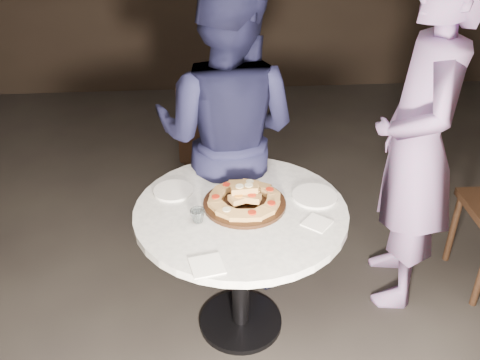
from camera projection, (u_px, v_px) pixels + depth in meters
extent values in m
plane|color=black|center=(252.00, 324.00, 2.96)|extent=(7.00, 7.00, 0.00)
cylinder|color=black|center=(241.00, 321.00, 2.96)|extent=(0.60, 0.60, 0.03)
cylinder|color=black|center=(241.00, 270.00, 2.76)|extent=(0.12, 0.12, 0.71)
cylinder|color=silver|center=(241.00, 212.00, 2.57)|extent=(1.36, 1.36, 0.04)
cylinder|color=black|center=(245.00, 204.00, 2.58)|extent=(0.46, 0.46, 0.02)
cube|color=#B38245|center=(270.00, 192.00, 2.62)|extent=(0.10, 0.11, 0.04)
cylinder|color=red|center=(270.00, 189.00, 2.61)|extent=(0.05, 0.05, 0.01)
cube|color=#B38245|center=(261.00, 187.00, 2.66)|extent=(0.11, 0.10, 0.04)
cube|color=#B38245|center=(250.00, 185.00, 2.69)|extent=(0.10, 0.09, 0.04)
cylinder|color=beige|center=(250.00, 182.00, 2.68)|extent=(0.05, 0.05, 0.01)
cube|color=#B38245|center=(238.00, 185.00, 2.68)|extent=(0.09, 0.07, 0.04)
cube|color=#B38245|center=(227.00, 188.00, 2.66)|extent=(0.11, 0.10, 0.04)
cylinder|color=red|center=(227.00, 185.00, 2.65)|extent=(0.05, 0.05, 0.01)
cube|color=#B38245|center=(219.00, 193.00, 2.62)|extent=(0.09, 0.10, 0.04)
cube|color=#B38245|center=(216.00, 200.00, 2.57)|extent=(0.08, 0.10, 0.04)
cylinder|color=red|center=(216.00, 197.00, 2.56)|extent=(0.05, 0.05, 0.01)
cube|color=#B38245|center=(219.00, 207.00, 2.52)|extent=(0.10, 0.11, 0.04)
cube|color=#B38245|center=(227.00, 213.00, 2.48)|extent=(0.11, 0.10, 0.04)
cylinder|color=beige|center=(227.00, 209.00, 2.47)|extent=(0.06, 0.06, 0.01)
cube|color=#B38245|center=(239.00, 216.00, 2.45)|extent=(0.09, 0.08, 0.04)
cube|color=#B38245|center=(252.00, 216.00, 2.46)|extent=(0.09, 0.07, 0.04)
cylinder|color=red|center=(252.00, 212.00, 2.45)|extent=(0.04, 0.04, 0.01)
cube|color=#B38245|center=(264.00, 212.00, 2.48)|extent=(0.11, 0.10, 0.04)
cube|color=#B38245|center=(271.00, 206.00, 2.52)|extent=(0.10, 0.10, 0.04)
cylinder|color=red|center=(271.00, 203.00, 2.51)|extent=(0.05, 0.05, 0.01)
cube|color=#B38245|center=(273.00, 199.00, 2.57)|extent=(0.08, 0.10, 0.04)
cube|color=#B38245|center=(250.00, 191.00, 2.58)|extent=(0.09, 0.10, 0.03)
cylinder|color=#2D6B1E|center=(250.00, 188.00, 2.58)|extent=(0.05, 0.05, 0.01)
cube|color=#B38245|center=(237.00, 192.00, 2.58)|extent=(0.08, 0.09, 0.04)
cylinder|color=beige|center=(237.00, 188.00, 2.57)|extent=(0.05, 0.05, 0.01)
cube|color=#B38245|center=(239.00, 199.00, 2.53)|extent=(0.10, 0.09, 0.03)
cylinder|color=orange|center=(239.00, 196.00, 2.52)|extent=(0.05, 0.05, 0.01)
cube|color=#B38245|center=(252.00, 198.00, 2.53)|extent=(0.10, 0.09, 0.04)
cylinder|color=red|center=(252.00, 195.00, 2.52)|extent=(0.05, 0.05, 0.01)
cube|color=#B38245|center=(250.00, 191.00, 2.58)|extent=(0.09, 0.07, 0.04)
cylinder|color=#2D6B1E|center=(250.00, 188.00, 2.58)|extent=(0.04, 0.04, 0.01)
cube|color=#B38245|center=(249.00, 188.00, 2.55)|extent=(0.09, 0.07, 0.04)
cylinder|color=beige|center=(249.00, 185.00, 2.54)|extent=(0.04, 0.04, 0.01)
cube|color=#B38245|center=(240.00, 190.00, 2.54)|extent=(0.09, 0.07, 0.04)
cylinder|color=beige|center=(240.00, 186.00, 2.53)|extent=(0.04, 0.04, 0.01)
cylinder|color=white|center=(173.00, 191.00, 2.69)|extent=(0.22, 0.22, 0.01)
cylinder|color=white|center=(315.00, 196.00, 2.64)|extent=(0.24, 0.24, 0.01)
imported|color=silver|center=(198.00, 216.00, 2.45)|extent=(0.07, 0.07, 0.06)
cube|color=white|center=(207.00, 266.00, 2.20)|extent=(0.16, 0.16, 0.01)
cube|color=white|center=(317.00, 223.00, 2.46)|extent=(0.16, 0.16, 0.01)
cube|color=black|center=(223.00, 146.00, 3.67)|extent=(0.57, 0.57, 0.05)
cube|color=black|center=(215.00, 128.00, 3.34)|extent=(0.47, 0.16, 0.51)
cylinder|color=black|center=(256.00, 166.00, 3.95)|extent=(0.05, 0.05, 0.51)
cylinder|color=black|center=(202.00, 162.00, 4.00)|extent=(0.05, 0.05, 0.51)
cylinder|color=black|center=(247.00, 196.00, 3.61)|extent=(0.05, 0.05, 0.51)
cylinder|color=black|center=(189.00, 190.00, 3.66)|extent=(0.05, 0.05, 0.51)
cylinder|color=black|center=(453.00, 227.00, 3.30)|extent=(0.04, 0.04, 0.50)
imported|color=black|center=(227.00, 136.00, 2.97)|extent=(1.04, 0.93, 1.77)
imported|color=#7E659C|center=(417.00, 147.00, 2.74)|extent=(0.56, 0.75, 1.88)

